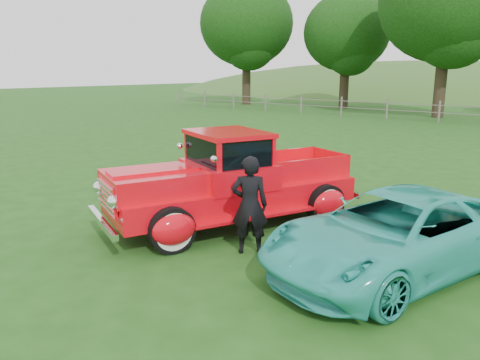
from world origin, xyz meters
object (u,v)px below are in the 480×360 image
Objects in this scene: tree_mid_west at (347,33)px; teal_sedan at (396,233)px; red_pickup at (231,183)px; tree_near_west at (448,1)px; man at (250,205)px; tree_far_west at (247,24)px.

tree_mid_west reaches higher than teal_sedan.
tree_near_west is at bearing 120.31° from red_pickup.
man is (12.76, -27.54, -4.76)m from tree_mid_west.
tree_mid_west is 0.81× the size of tree_near_west.
tree_far_west is 34.20m from teal_sedan.
tree_far_west is at bearing -89.45° from man.
red_pickup is 1.25× the size of teal_sedan.
tree_mid_west is (8.00, 2.00, -0.94)m from tree_far_west.
teal_sedan is 2.66× the size of man.
tree_mid_west is 29.42m from red_pickup.
man is (-2.07, -0.77, 0.21)m from teal_sedan.
tree_mid_west is 8.63m from tree_near_west.
teal_sedan is (22.84, -24.76, -5.90)m from tree_far_west.
man is at bearing -79.01° from tree_near_west.
tree_mid_west is at bearing -103.69° from man.
tree_far_west is at bearing 149.32° from teal_sedan.
red_pickup is at bearing -51.49° from tree_far_west.
tree_far_west is 2.35× the size of teal_sedan.
teal_sedan is at bearing -60.99° from tree_mid_west.
red_pickup is 1.49m from man.
tree_near_west is 2.47× the size of teal_sedan.
man reaches higher than teal_sedan.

